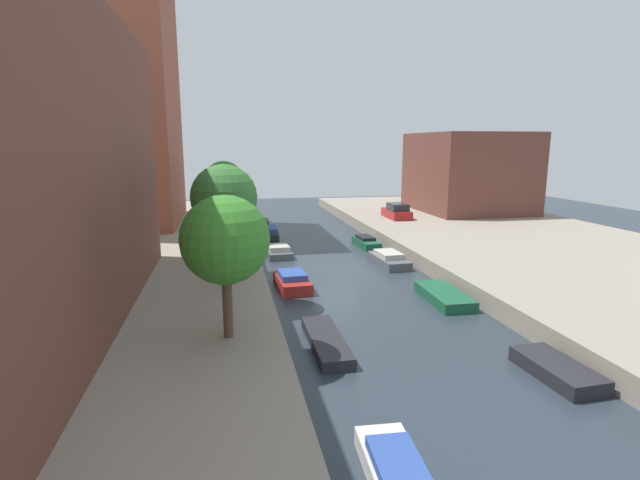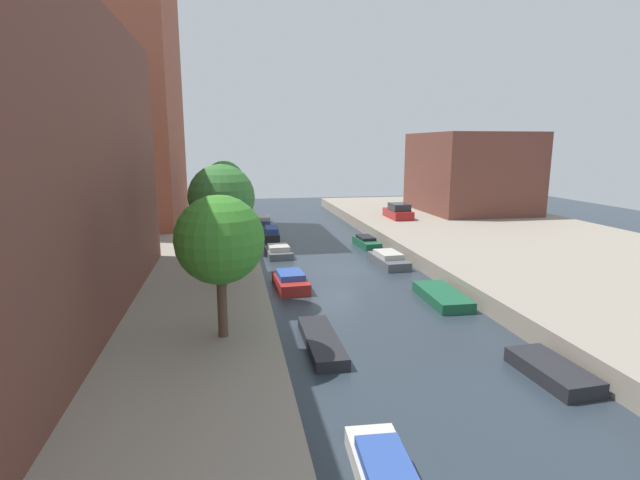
{
  "view_description": "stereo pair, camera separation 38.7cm",
  "coord_description": "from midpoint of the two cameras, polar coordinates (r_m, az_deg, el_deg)",
  "views": [
    {
      "loc": [
        -6.92,
        -28.89,
        7.83
      ],
      "look_at": [
        -0.34,
        4.29,
        1.08
      ],
      "focal_mm": 26.86,
      "sensor_mm": 36.0,
      "label": 1
    },
    {
      "loc": [
        -6.54,
        -28.96,
        7.83
      ],
      "look_at": [
        -0.34,
        4.29,
        1.08
      ],
      "focal_mm": 26.86,
      "sensor_mm": 36.0,
      "label": 2
    }
  ],
  "objects": [
    {
      "name": "moored_boat_left_5",
      "position": [
        48.57,
        -7.25,
        2.31
      ],
      "size": [
        1.71,
        3.83,
        0.77
      ],
      "color": "#33476B",
      "rests_on": "ground_plane"
    },
    {
      "name": "parked_car",
      "position": [
        45.88,
        8.9,
        3.34
      ],
      "size": [
        1.86,
        4.06,
        1.41
      ],
      "color": "maroon",
      "rests_on": "quay_right"
    },
    {
      "name": "moored_boat_right_1",
      "position": [
        18.7,
        25.86,
        -13.76
      ],
      "size": [
        1.67,
        3.31,
        0.53
      ],
      "color": "#232328",
      "rests_on": "ground_plane"
    },
    {
      "name": "low_block_right",
      "position": [
        52.63,
        17.0,
        7.73
      ],
      "size": [
        10.0,
        11.83,
        8.02
      ],
      "primitive_type": "cube",
      "color": "brown",
      "rests_on": "quay_right"
    },
    {
      "name": "street_tree_2",
      "position": [
        28.77,
        -11.73,
        5.37
      ],
      "size": [
        2.89,
        2.89,
        5.44
      ],
      "color": "brown",
      "rests_on": "quay_left"
    },
    {
      "name": "quay_left",
      "position": [
        30.97,
        -26.39,
        -3.6
      ],
      "size": [
        20.0,
        64.0,
        1.0
      ],
      "primitive_type": "cube",
      "color": "gray",
      "rests_on": "ground_plane"
    },
    {
      "name": "moored_boat_right_3",
      "position": [
        32.01,
        7.85,
        -2.29
      ],
      "size": [
        1.82,
        4.08,
        0.88
      ],
      "color": "#4C5156",
      "rests_on": "ground_plane"
    },
    {
      "name": "apartment_tower_far",
      "position": [
        46.03,
        -23.83,
        16.9
      ],
      "size": [
        10.0,
        13.46,
        24.13
      ],
      "primitive_type": "cube",
      "color": "brown",
      "rests_on": "quay_left"
    },
    {
      "name": "street_tree_3",
      "position": [
        35.53,
        -11.69,
        6.84
      ],
      "size": [
        2.87,
        2.87,
        5.69
      ],
      "color": "brown",
      "rests_on": "quay_left"
    },
    {
      "name": "moored_boat_left_3",
      "position": [
        34.25,
        -5.29,
        -1.39
      ],
      "size": [
        1.82,
        3.25,
        0.81
      ],
      "color": "#4C5156",
      "rests_on": "ground_plane"
    },
    {
      "name": "moored_boat_right_2",
      "position": [
        25.28,
        14.14,
        -6.48
      ],
      "size": [
        1.82,
        4.16,
        0.53
      ],
      "color": "#195638",
      "rests_on": "ground_plane"
    },
    {
      "name": "moored_boat_right_4",
      "position": [
        37.41,
        5.21,
        -0.28
      ],
      "size": [
        1.43,
        3.61,
        0.81
      ],
      "color": "#195638",
      "rests_on": "ground_plane"
    },
    {
      "name": "street_tree_4",
      "position": [
        41.24,
        -11.63,
        6.89
      ],
      "size": [
        2.74,
        2.74,
        5.23
      ],
      "color": "brown",
      "rests_on": "quay_left"
    },
    {
      "name": "moored_boat_left_4",
      "position": [
        40.64,
        -6.16,
        0.74
      ],
      "size": [
        1.46,
        4.25,
        1.01
      ],
      "color": "#232328",
      "rests_on": "ground_plane"
    },
    {
      "name": "street_tree_0",
      "position": [
        17.01,
        -11.89,
        -0.06
      ],
      "size": [
        3.15,
        3.15,
        5.15
      ],
      "color": "brown",
      "rests_on": "quay_left"
    },
    {
      "name": "quay_right",
      "position": [
        36.91,
        25.16,
        -1.25
      ],
      "size": [
        20.0,
        64.0,
        1.0
      ],
      "primitive_type": "cube",
      "color": "gray",
      "rests_on": "ground_plane"
    },
    {
      "name": "street_tree_1",
      "position": [
        23.13,
        -11.84,
        4.94
      ],
      "size": [
        3.14,
        3.14,
        5.95
      ],
      "color": "brown",
      "rests_on": "quay_left"
    },
    {
      "name": "ground_plane",
      "position": [
        30.71,
        1.83,
        -3.48
      ],
      "size": [
        84.0,
        84.0,
        0.0
      ],
      "primitive_type": "plane",
      "color": "#28333D"
    },
    {
      "name": "moored_boat_left_2",
      "position": [
        26.62,
        -3.75,
        -4.94
      ],
      "size": [
        1.8,
        3.5,
        0.93
      ],
      "color": "maroon",
      "rests_on": "ground_plane"
    },
    {
      "name": "moored_boat_left_1",
      "position": [
        19.25,
        0.14,
        -11.97
      ],
      "size": [
        1.26,
        4.58,
        0.45
      ],
      "color": "#232328",
      "rests_on": "ground_plane"
    }
  ]
}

